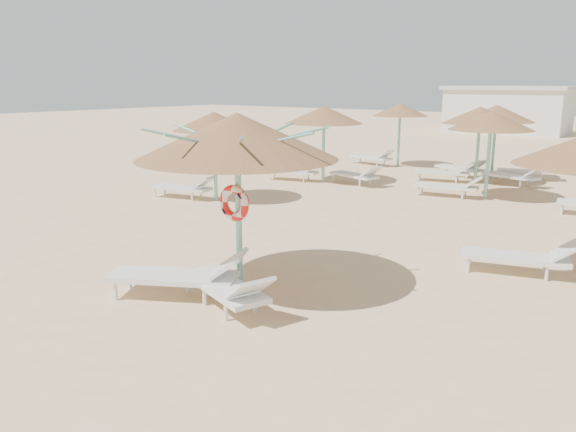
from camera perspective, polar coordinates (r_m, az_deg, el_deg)
The scene contains 6 objects.
ground at distance 9.54m, azimuth -5.67°, elevation -8.09°, with size 120.00×120.00×0.00m, color #DFBE88.
main_palapa at distance 9.32m, azimuth -5.20°, elevation 8.04°, with size 3.36×3.36×3.01m.
lounger_main_a at distance 9.47m, azimuth -10.73°, elevation -5.88°, with size 2.32×1.71×0.83m.
lounger_main_b at distance 8.94m, azimuth -6.19°, elevation -7.14°, with size 2.17×1.25×0.76m.
palapa_field at distance 17.53m, azimuth 26.13°, elevation 8.19°, with size 20.30×13.57×2.72m.
service_hut at distance 43.23m, azimuth 21.38°, elevation 10.05°, with size 8.40×4.40×3.25m.
Camera 1 is at (6.10, -6.46, 3.48)m, focal length 35.00 mm.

